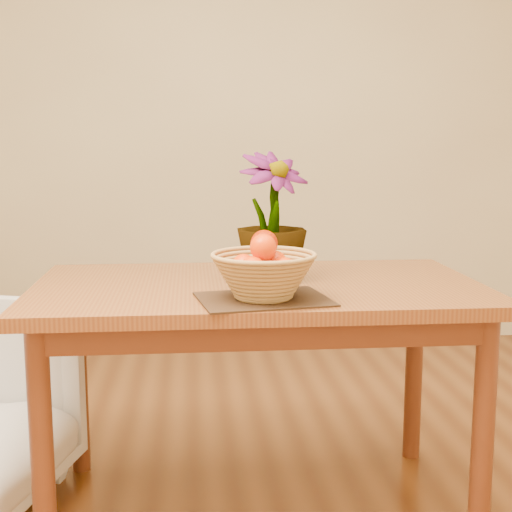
{
  "coord_description": "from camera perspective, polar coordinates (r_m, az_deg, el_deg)",
  "views": [
    {
      "loc": [
        -0.21,
        -1.89,
        1.19
      ],
      "look_at": [
        -0.03,
        0.08,
        0.87
      ],
      "focal_mm": 50.0,
      "sensor_mm": 36.0,
      "label": 1
    }
  ],
  "objects": [
    {
      "name": "orange_pile",
      "position": [
        1.98,
        0.62,
        -0.18
      ],
      "size": [
        0.18,
        0.18,
        0.14
      ],
      "rotation": [
        0.0,
        0.0,
        0.38
      ],
      "color": "#FF3604",
      "rests_on": "wicker_basket"
    },
    {
      "name": "placemat",
      "position": [
        2.0,
        0.61,
        -3.47
      ],
      "size": [
        0.4,
        0.32,
        0.01
      ],
      "primitive_type": "cube",
      "rotation": [
        0.0,
        0.0,
        0.16
      ],
      "color": "#321F12",
      "rests_on": "table"
    },
    {
      "name": "potted_plant",
      "position": [
        2.26,
        1.25,
        3.16
      ],
      "size": [
        0.31,
        0.31,
        0.41
      ],
      "primitive_type": "imported",
      "rotation": [
        0.0,
        0.0,
        0.5
      ],
      "color": "#164313",
      "rests_on": "table"
    },
    {
      "name": "table",
      "position": [
        2.26,
        0.15,
        -4.35
      ],
      "size": [
        1.4,
        0.8,
        0.75
      ],
      "color": "brown",
      "rests_on": "floor"
    },
    {
      "name": "wall_back",
      "position": [
        4.15,
        -2.43,
        11.33
      ],
      "size": [
        4.0,
        0.02,
        2.7
      ],
      "primitive_type": "cube",
      "color": "beige",
      "rests_on": "floor"
    },
    {
      "name": "wicker_basket",
      "position": [
        1.99,
        0.62,
        -1.71
      ],
      "size": [
        0.3,
        0.3,
        0.12
      ],
      "color": "#B38C4A",
      "rests_on": "placemat"
    }
  ]
}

